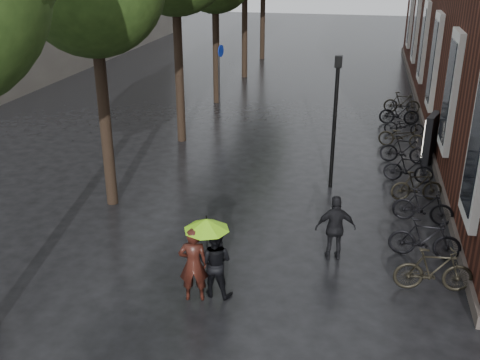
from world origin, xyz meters
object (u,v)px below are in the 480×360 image
(ad_lightbox, at_px, (430,138))
(lamp_post, at_px, (335,110))
(parked_bicycles, at_px, (410,159))
(pedestrian_walking, at_px, (335,228))
(person_black, at_px, (215,262))
(person_burgundy, at_px, (193,264))

(ad_lightbox, xyz_separation_m, lamp_post, (-3.18, -2.98, 1.62))
(parked_bicycles, height_order, ad_lightbox, ad_lightbox)
(pedestrian_walking, distance_m, lamp_post, 4.74)
(person_black, bearing_deg, parked_bicycles, -112.26)
(person_burgundy, bearing_deg, lamp_post, -123.80)
(person_black, distance_m, ad_lightbox, 10.82)
(person_burgundy, relative_size, parked_bicycles, 0.11)
(person_burgundy, relative_size, person_black, 1.07)
(lamp_post, bearing_deg, pedestrian_walking, -85.04)
(parked_bicycles, xyz_separation_m, lamp_post, (-2.47, -1.84, 2.01))
(person_burgundy, xyz_separation_m, parked_bicycles, (4.89, 8.60, -0.36))
(person_black, xyz_separation_m, parked_bicycles, (4.49, 8.33, -0.31))
(parked_bicycles, relative_size, ad_lightbox, 8.81)
(person_burgundy, bearing_deg, ad_lightbox, -134.01)
(pedestrian_walking, bearing_deg, person_black, 29.00)
(pedestrian_walking, bearing_deg, parked_bicycles, -120.31)
(pedestrian_walking, height_order, ad_lightbox, ad_lightbox)
(pedestrian_walking, distance_m, ad_lightbox, 7.91)
(person_burgundy, height_order, lamp_post, lamp_post)
(person_black, xyz_separation_m, lamp_post, (2.02, 6.50, 1.70))
(parked_bicycles, bearing_deg, ad_lightbox, 58.05)
(parked_bicycles, distance_m, ad_lightbox, 1.41)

